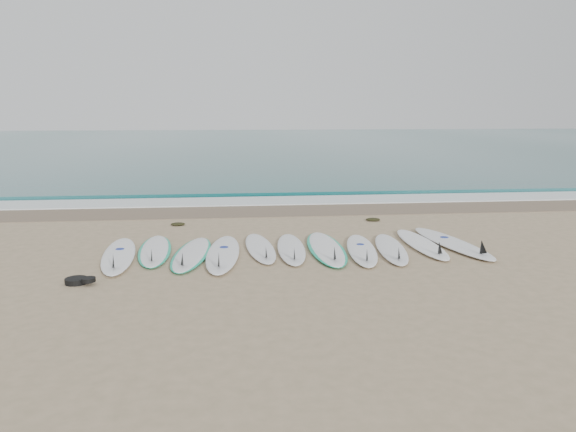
{
  "coord_description": "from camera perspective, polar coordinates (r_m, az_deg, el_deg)",
  "views": [
    {
      "loc": [
        -1.12,
        -9.68,
        2.5
      ],
      "look_at": [
        0.06,
        1.26,
        0.4
      ],
      "focal_mm": 35.0,
      "sensor_mm": 36.0,
      "label": 1
    }
  ],
  "objects": [
    {
      "name": "surfboard_6",
      "position": [
        10.09,
        3.92,
        -3.28
      ],
      "size": [
        0.69,
        2.62,
        0.33
      ],
      "rotation": [
        0.0,
        0.0,
        -0.03
      ],
      "color": "white",
      "rests_on": "ground"
    },
    {
      "name": "ocean",
      "position": [
        42.27,
        -4.65,
        7.38
      ],
      "size": [
        120.0,
        55.0,
        0.03
      ],
      "primitive_type": "cube",
      "color": "#1E5C5F",
      "rests_on": "ground"
    },
    {
      "name": "wet_sand_band",
      "position": [
        14.05,
        -1.46,
        0.57
      ],
      "size": [
        120.0,
        1.8,
        0.01
      ],
      "primitive_type": "cube",
      "color": "#705D4A",
      "rests_on": "ground"
    },
    {
      "name": "surfboard_0",
      "position": [
        9.98,
        -16.85,
        -3.84
      ],
      "size": [
        0.8,
        2.63,
        0.33
      ],
      "rotation": [
        0.0,
        0.0,
        0.1
      ],
      "color": "white",
      "rests_on": "ground"
    },
    {
      "name": "surfboard_1",
      "position": [
        10.21,
        -13.38,
        -3.41
      ],
      "size": [
        0.72,
        2.38,
        0.3
      ],
      "rotation": [
        0.0,
        0.0,
        0.07
      ],
      "color": "white",
      "rests_on": "ground"
    },
    {
      "name": "surfboard_8",
      "position": [
        10.19,
        10.47,
        -3.29
      ],
      "size": [
        0.8,
        2.38,
        0.3
      ],
      "rotation": [
        0.0,
        0.0,
        -0.14
      ],
      "color": "white",
      "rests_on": "ground"
    },
    {
      "name": "wave_crest",
      "position": [
        16.9,
        -2.27,
        2.45
      ],
      "size": [
        120.0,
        1.0,
        0.1
      ],
      "primitive_type": "cube",
      "color": "#1E5C5F",
      "rests_on": "ground"
    },
    {
      "name": "surfboard_10",
      "position": [
        10.85,
        16.47,
        -2.64
      ],
      "size": [
        0.93,
        2.78,
        0.35
      ],
      "rotation": [
        0.0,
        0.0,
        0.14
      ],
      "color": "white",
      "rests_on": "ground"
    },
    {
      "name": "surfboard_4",
      "position": [
        10.09,
        -2.81,
        -3.25
      ],
      "size": [
        0.62,
        2.33,
        0.3
      ],
      "rotation": [
        0.0,
        0.0,
        0.06
      ],
      "color": "white",
      "rests_on": "ground"
    },
    {
      "name": "foam_band",
      "position": [
        15.42,
        -1.89,
        1.54
      ],
      "size": [
        120.0,
        1.4,
        0.04
      ],
      "primitive_type": "cube",
      "color": "silver",
      "rests_on": "ground"
    },
    {
      "name": "leash_coil",
      "position": [
        8.75,
        -20.47,
        -6.16
      ],
      "size": [
        0.46,
        0.36,
        0.11
      ],
      "color": "black",
      "rests_on": "ground"
    },
    {
      "name": "seaweed_far",
      "position": [
        12.91,
        8.62,
        -0.35
      ],
      "size": [
        0.33,
        0.26,
        0.06
      ],
      "primitive_type": "ellipsoid",
      "color": "black",
      "rests_on": "ground"
    },
    {
      "name": "surfboard_5",
      "position": [
        10.01,
        0.34,
        -3.34
      ],
      "size": [
        0.6,
        2.36,
        0.3
      ],
      "rotation": [
        0.0,
        0.0,
        -0.05
      ],
      "color": "white",
      "rests_on": "ground"
    },
    {
      "name": "ground",
      "position": [
        10.06,
        0.46,
        -3.58
      ],
      "size": [
        120.0,
        120.0,
        0.0
      ],
      "primitive_type": "plane",
      "color": "tan"
    },
    {
      "name": "seaweed_near",
      "position": [
        12.49,
        -11.12,
        -0.8
      ],
      "size": [
        0.31,
        0.24,
        0.06
      ],
      "primitive_type": "ellipsoid",
      "color": "black",
      "rests_on": "ground"
    },
    {
      "name": "surfboard_2",
      "position": [
        9.84,
        -9.79,
        -3.8
      ],
      "size": [
        0.83,
        2.47,
        0.31
      ],
      "rotation": [
        0.0,
        0.0,
        -0.1
      ],
      "color": "white",
      "rests_on": "ground"
    },
    {
      "name": "surfboard_3",
      "position": [
        9.72,
        -6.64,
        -3.81
      ],
      "size": [
        0.71,
        2.7,
        0.34
      ],
      "rotation": [
        0.0,
        0.0,
        -0.06
      ],
      "color": "white",
      "rests_on": "ground"
    },
    {
      "name": "surfboard_7",
      "position": [
        10.02,
        7.52,
        -3.42
      ],
      "size": [
        0.82,
        2.43,
        0.3
      ],
      "rotation": [
        0.0,
        0.0,
        -0.14
      ],
      "color": "white",
      "rests_on": "ground"
    },
    {
      "name": "surfboard_9",
      "position": [
        10.65,
        13.5,
        -2.77
      ],
      "size": [
        0.52,
        2.47,
        0.32
      ],
      "rotation": [
        0.0,
        0.0,
        0.0
      ],
      "color": "white",
      "rests_on": "ground"
    }
  ]
}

